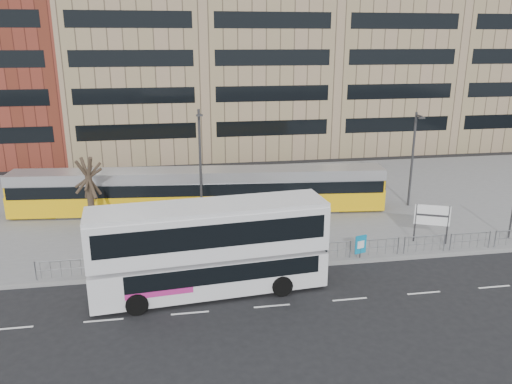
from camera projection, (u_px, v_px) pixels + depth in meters
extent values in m
plane|color=black|center=(293.00, 268.00, 28.56)|extent=(120.00, 120.00, 0.00)
cube|color=slate|center=(257.00, 202.00, 39.86)|extent=(64.00, 24.00, 0.15)
cube|color=gray|center=(292.00, 266.00, 28.59)|extent=(64.00, 0.25, 0.17)
cube|color=maroon|center=(1.00, 16.00, 53.41)|extent=(14.00, 18.00, 30.00)
cube|color=#937A5E|center=(137.00, 54.00, 55.84)|extent=(14.00, 16.00, 22.00)
cube|color=#937A5E|center=(260.00, 45.00, 57.76)|extent=(14.00, 16.00, 24.00)
cube|color=#937A5E|center=(373.00, 57.00, 60.41)|extent=(14.00, 16.00, 21.00)
cube|color=#937A5E|center=(480.00, 48.00, 62.33)|extent=(14.00, 16.00, 23.00)
cylinder|color=gray|center=(324.00, 243.00, 29.00)|extent=(32.00, 0.05, 0.05)
cylinder|color=gray|center=(324.00, 251.00, 29.15)|extent=(32.00, 0.04, 0.04)
cylinder|color=gray|center=(35.00, 271.00, 26.62)|extent=(0.07, 0.07, 1.10)
cube|color=white|center=(331.00, 301.00, 24.95)|extent=(62.00, 0.12, 0.01)
cube|color=silver|center=(210.00, 271.00, 25.58)|extent=(12.03, 3.82, 1.83)
cube|color=silver|center=(209.00, 230.00, 24.92)|extent=(12.03, 3.82, 2.26)
cube|color=silver|center=(208.00, 208.00, 24.58)|extent=(12.02, 3.71, 0.32)
cube|color=black|center=(220.00, 263.00, 25.59)|extent=(9.89, 3.66, 0.91)
cube|color=black|center=(209.00, 226.00, 24.86)|extent=(11.39, 3.80, 1.18)
cube|color=#B5247A|center=(157.00, 279.00, 24.94)|extent=(3.47, 3.06, 0.54)
cylinder|color=black|center=(282.00, 286.00, 25.33)|extent=(1.10, 0.42, 1.08)
cylinder|color=black|center=(267.00, 264.00, 27.86)|extent=(1.10, 0.42, 1.08)
cylinder|color=black|center=(137.00, 304.00, 23.57)|extent=(1.10, 0.42, 1.08)
cylinder|color=black|center=(135.00, 279.00, 26.11)|extent=(1.10, 0.42, 1.08)
cube|color=#E9B00C|center=(200.00, 199.00, 37.32)|extent=(27.57, 5.23, 1.57)
cube|color=black|center=(200.00, 186.00, 37.01)|extent=(27.18, 5.23, 0.88)
cube|color=#BCBDC2|center=(199.00, 175.00, 36.77)|extent=(27.55, 5.02, 0.78)
cube|color=#E9B00C|center=(373.00, 188.00, 38.01)|extent=(1.38, 2.31, 2.55)
cube|color=#E9B00C|center=(19.00, 195.00, 36.27)|extent=(1.38, 2.31, 2.55)
cylinder|color=#2D2D30|center=(200.00, 190.00, 37.11)|extent=(2.55, 2.55, 2.94)
cube|color=#2D2D30|center=(316.00, 205.00, 38.11)|extent=(3.16, 2.74, 0.49)
cube|color=#2D2D30|center=(81.00, 211.00, 36.94)|extent=(3.16, 2.74, 0.49)
cylinder|color=#2D2D30|center=(415.00, 223.00, 31.64)|extent=(0.11, 0.11, 2.49)
cylinder|color=#2D2D30|center=(448.00, 225.00, 31.20)|extent=(0.11, 0.11, 2.49)
cube|color=white|center=(432.00, 215.00, 31.25)|extent=(2.03, 0.92, 1.30)
cylinder|color=#2D2D30|center=(360.00, 252.00, 29.45)|extent=(0.06, 0.06, 0.75)
cube|color=#0C7BAD|center=(361.00, 244.00, 29.31)|extent=(0.74, 0.25, 1.13)
cube|color=white|center=(361.00, 245.00, 29.28)|extent=(0.46, 0.13, 0.47)
imported|color=black|center=(207.00, 217.00, 33.87)|extent=(0.48, 0.67, 1.72)
cylinder|color=#2D2D30|center=(119.00, 249.00, 27.04)|extent=(0.12, 0.12, 3.00)
imported|color=#2D2D30|center=(118.00, 230.00, 26.72)|extent=(0.23, 0.25, 1.00)
cylinder|color=#2D2D30|center=(512.00, 217.00, 31.98)|extent=(0.12, 0.12, 3.00)
cylinder|color=#2D2D30|center=(200.00, 166.00, 34.74)|extent=(0.18, 0.18, 7.90)
cylinder|color=#2D2D30|center=(199.00, 113.00, 33.26)|extent=(0.14, 0.90, 0.14)
cube|color=#2D2D30|center=(199.00, 115.00, 32.87)|extent=(0.45, 0.20, 0.12)
cylinder|color=#2D2D30|center=(412.00, 160.00, 37.87)|extent=(0.18, 0.18, 7.25)
cylinder|color=#2D2D30|center=(419.00, 116.00, 36.49)|extent=(0.14, 0.90, 0.14)
cube|color=#2D2D30|center=(422.00, 118.00, 36.10)|extent=(0.45, 0.20, 0.12)
cylinder|color=black|center=(91.00, 203.00, 33.12)|extent=(0.44, 0.44, 3.91)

